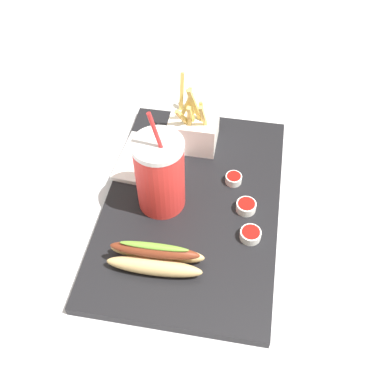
% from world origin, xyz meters
% --- Properties ---
extents(ground_plane, '(2.40, 2.40, 0.02)m').
position_xyz_m(ground_plane, '(0.00, 0.00, -0.01)').
color(ground_plane, silver).
extents(food_tray, '(0.49, 0.32, 0.02)m').
position_xyz_m(food_tray, '(0.00, 0.00, 0.01)').
color(food_tray, black).
rests_on(food_tray, ground_plane).
extents(soda_cup, '(0.09, 0.09, 0.22)m').
position_xyz_m(soda_cup, '(0.01, -0.06, 0.10)').
color(soda_cup, red).
rests_on(soda_cup, food_tray).
extents(fries_basket, '(0.08, 0.10, 0.15)m').
position_xyz_m(fries_basket, '(-0.16, -0.02, 0.06)').
color(fries_basket, white).
rests_on(fries_basket, food_tray).
extents(hot_dog_1, '(0.06, 0.16, 0.06)m').
position_xyz_m(hot_dog_1, '(0.14, -0.04, 0.04)').
color(hot_dog_1, '#DBB775').
rests_on(hot_dog_1, food_tray).
extents(ketchup_cup_1, '(0.04, 0.04, 0.02)m').
position_xyz_m(ketchup_cup_1, '(0.06, 0.11, 0.03)').
color(ketchup_cup_1, white).
rests_on(ketchup_cup_1, food_tray).
extents(ketchup_cup_2, '(0.03, 0.03, 0.02)m').
position_xyz_m(ketchup_cup_2, '(-0.06, 0.07, 0.03)').
color(ketchup_cup_2, white).
rests_on(ketchup_cup_2, food_tray).
extents(ketchup_cup_3, '(0.04, 0.04, 0.02)m').
position_xyz_m(ketchup_cup_3, '(-0.00, 0.10, 0.03)').
color(ketchup_cup_3, white).
rests_on(ketchup_cup_3, food_tray).
extents(napkin_stack, '(0.14, 0.13, 0.01)m').
position_xyz_m(napkin_stack, '(-0.09, -0.10, 0.02)').
color(napkin_stack, white).
rests_on(napkin_stack, food_tray).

